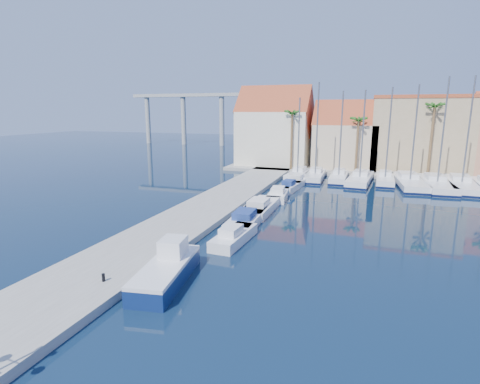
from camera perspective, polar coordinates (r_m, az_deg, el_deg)
The scene contains 26 objects.
ground at distance 20.67m, azimuth 0.29°, elevation -15.88°, with size 260.00×260.00×0.00m, color black.
quay_west at distance 35.46m, azimuth -6.44°, elevation -3.33°, with size 6.00×77.00×0.50m, color gray.
shore_north at distance 66.06m, azimuth 22.55°, elevation 3.10°, with size 54.00×16.00×0.50m, color gray.
bollard at distance 22.54m, azimuth -20.09°, elevation -12.14°, with size 0.18×0.18×0.45m, color black.
fishing_boat at distance 22.58m, azimuth -11.03°, elevation -11.47°, with size 3.13×6.70×2.25m.
motorboat_west_0 at distance 28.35m, azimuth -0.98°, elevation -6.74°, with size 2.07×5.64×1.40m.
motorboat_west_1 at distance 32.77m, azimuth 0.97°, elevation -4.09°, with size 2.57×7.11×1.40m.
motorboat_west_2 at distance 36.86m, azimuth 3.13°, elevation -2.24°, with size 2.46×7.50×1.40m.
motorboat_west_3 at distance 42.59m, azimuth 5.87°, elevation -0.30°, with size 2.57×6.26×1.40m.
motorboat_west_4 at distance 46.90m, azimuth 7.57°, elevation 0.83°, with size 2.26×5.65×1.40m.
motorboat_west_5 at distance 51.48m, azimuth 8.75°, elevation 1.82°, with size 2.89×7.56×1.40m.
sailboat_0 at distance 55.54m, azimuth 8.87°, elevation 2.69°, with size 2.78×8.30×11.53m.
sailboat_1 at distance 54.95m, azimuth 11.43°, elevation 2.51°, with size 2.55×8.78×13.53m.
sailboat_2 at distance 54.57m, azimuth 14.82°, elevation 2.26°, with size 2.24×8.31×12.32m.
sailboat_3 at distance 53.86m, azimuth 17.83°, elevation 1.91°, with size 3.64×10.66×12.37m.
sailboat_4 at distance 54.83m, azimuth 21.22°, elevation 1.88°, with size 2.40×8.62×12.71m.
sailboat_5 at distance 54.21m, azimuth 24.34°, elevation 1.45°, with size 4.17×12.19×12.94m.
sailboat_6 at distance 54.15m, azimuth 27.70°, elevation 1.13°, with size 3.64×11.74×13.75m.
sailboat_7 at distance 55.26m, azimuth 30.60°, elevation 1.02°, with size 3.75×11.73×13.84m.
building_0 at distance 66.25m, azimuth 5.34°, elevation 9.47°, with size 12.30×9.00×13.50m.
building_1 at distance 64.51m, azimuth 15.81°, elevation 7.90°, with size 10.30×8.00×11.00m.
building_2 at distance 65.72m, azimuth 25.62°, elevation 8.08°, with size 14.20×10.20×11.50m.
palm_0 at distance 60.42m, azimuth 7.98°, elevation 11.56°, with size 2.60×2.60×10.15m.
palm_1 at distance 59.29m, azimuth 17.62°, elevation 10.19°, with size 2.60×2.60×9.15m.
palm_2 at distance 59.79m, azimuth 27.53°, elevation 11.21°, with size 2.60×2.60×11.15m.
viaduct at distance 108.95m, azimuth -5.34°, elevation 12.54°, with size 48.00×2.20×14.45m.
Camera 1 is at (5.88, -17.24, 9.78)m, focal length 28.00 mm.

